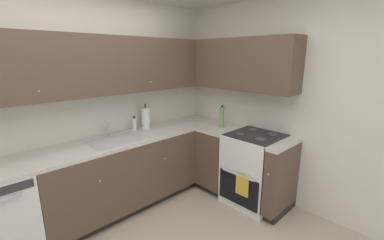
% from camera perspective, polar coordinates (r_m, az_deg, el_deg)
% --- Properties ---
extents(wall_back, '(4.01, 0.05, 2.50)m').
position_cam_1_polar(wall_back, '(3.14, -25.82, 2.13)').
color(wall_back, silver).
rests_on(wall_back, ground_plane).
extents(wall_right, '(0.05, 3.16, 2.50)m').
position_cam_1_polar(wall_right, '(3.28, 20.33, 3.14)').
color(wall_right, silver).
rests_on(wall_right, ground_plane).
extents(lower_cabinets_back, '(1.88, 0.62, 0.86)m').
position_cam_1_polar(lower_cabinets_back, '(3.26, -15.32, -11.74)').
color(lower_cabinets_back, brown).
rests_on(lower_cabinets_back, ground_plane).
extents(countertop_back, '(3.08, 0.60, 0.03)m').
position_cam_1_polar(countertop_back, '(3.10, -15.86, -4.38)').
color(countertop_back, beige).
rests_on(countertop_back, lower_cabinets_back).
extents(lower_cabinets_right, '(0.62, 1.19, 0.86)m').
position_cam_1_polar(lower_cabinets_right, '(3.49, 9.54, -9.64)').
color(lower_cabinets_right, brown).
rests_on(lower_cabinets_right, ground_plane).
extents(countertop_right, '(0.60, 1.19, 0.03)m').
position_cam_1_polar(countertop_right, '(3.34, 9.82, -2.69)').
color(countertop_right, beige).
rests_on(countertop_right, lower_cabinets_right).
extents(oven_range, '(0.68, 0.62, 1.04)m').
position_cam_1_polar(oven_range, '(3.35, 13.73, -10.52)').
color(oven_range, white).
rests_on(oven_range, ground_plane).
extents(upper_cabinets_back, '(2.76, 0.34, 0.64)m').
position_cam_1_polar(upper_cabinets_back, '(3.00, -21.01, 11.32)').
color(upper_cabinets_back, brown).
extents(upper_cabinets_right, '(0.32, 1.72, 0.64)m').
position_cam_1_polar(upper_cabinets_right, '(3.42, 9.25, 12.29)').
color(upper_cabinets_right, brown).
extents(sink, '(0.59, 0.40, 0.10)m').
position_cam_1_polar(sink, '(3.05, -16.59, -5.16)').
color(sink, '#B7B7BC').
rests_on(sink, countertop_back).
extents(faucet, '(0.07, 0.16, 0.19)m').
position_cam_1_polar(faucet, '(3.19, -18.44, -1.55)').
color(faucet, silver).
rests_on(faucet, countertop_back).
extents(soap_bottle, '(0.06, 0.06, 0.19)m').
position_cam_1_polar(soap_bottle, '(3.36, -12.81, -0.91)').
color(soap_bottle, silver).
rests_on(soap_bottle, countertop_back).
extents(paper_towel_roll, '(0.11, 0.11, 0.34)m').
position_cam_1_polar(paper_towel_roll, '(3.42, -10.35, 0.44)').
color(paper_towel_roll, white).
rests_on(paper_towel_roll, countertop_back).
extents(oil_bottle, '(0.06, 0.06, 0.30)m').
position_cam_1_polar(oil_bottle, '(3.44, 6.71, 0.69)').
color(oil_bottle, '#729E66').
rests_on(oil_bottle, countertop_right).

